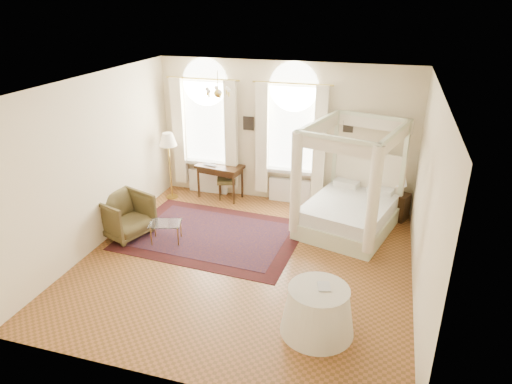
# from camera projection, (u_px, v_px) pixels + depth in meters

# --- Properties ---
(ground) EXTENTS (6.00, 6.00, 0.00)m
(ground) POSITION_uv_depth(u_px,v_px,m) (245.00, 262.00, 8.56)
(ground) COLOR brown
(ground) RESTS_ON ground
(room_walls) EXTENTS (6.00, 6.00, 6.00)m
(room_walls) POSITION_uv_depth(u_px,v_px,m) (244.00, 163.00, 7.77)
(room_walls) COLOR beige
(room_walls) RESTS_ON ground
(window_left) EXTENTS (1.62, 0.27, 3.29)m
(window_left) POSITION_uv_depth(u_px,v_px,m) (206.00, 136.00, 10.99)
(window_left) COLOR silver
(window_left) RESTS_ON room_walls
(window_right) EXTENTS (1.62, 0.27, 3.29)m
(window_right) POSITION_uv_depth(u_px,v_px,m) (291.00, 143.00, 10.44)
(window_right) COLOR silver
(window_right) RESTS_ON room_walls
(chandelier) EXTENTS (0.51, 0.45, 0.50)m
(chandelier) POSITION_uv_depth(u_px,v_px,m) (218.00, 92.00, 8.70)
(chandelier) COLOR #B5983C
(chandelier) RESTS_ON room_walls
(wall_pictures) EXTENTS (2.54, 0.03, 0.39)m
(wall_pictures) POSITION_uv_depth(u_px,v_px,m) (288.00, 125.00, 10.40)
(wall_pictures) COLOR black
(wall_pictures) RESTS_ON room_walls
(canopy_bed) EXTENTS (2.21, 2.49, 2.30)m
(canopy_bed) POSITION_uv_depth(u_px,v_px,m) (349.00, 207.00, 9.54)
(canopy_bed) COLOR beige
(canopy_bed) RESTS_ON ground
(nightstand) EXTENTS (0.54, 0.52, 0.60)m
(nightstand) POSITION_uv_depth(u_px,v_px,m) (398.00, 206.00, 10.11)
(nightstand) COLOR #311D0D
(nightstand) RESTS_ON ground
(nightstand_lamp) EXTENTS (0.29, 0.29, 0.43)m
(nightstand_lamp) POSITION_uv_depth(u_px,v_px,m) (400.00, 181.00, 9.90)
(nightstand_lamp) COLOR #B5983C
(nightstand_lamp) RESTS_ON nightstand
(writing_desk) EXTENTS (1.19, 0.75, 0.83)m
(writing_desk) POSITION_uv_depth(u_px,v_px,m) (220.00, 170.00, 11.04)
(writing_desk) COLOR #311D0D
(writing_desk) RESTS_ON ground
(laptop) EXTENTS (0.39, 0.30, 0.03)m
(laptop) POSITION_uv_depth(u_px,v_px,m) (211.00, 164.00, 11.02)
(laptop) COLOR black
(laptop) RESTS_ON writing_desk
(stool) EXTENTS (0.56, 0.56, 0.51)m
(stool) POSITION_uv_depth(u_px,v_px,m) (226.00, 182.00, 11.12)
(stool) COLOR #4B4320
(stool) RESTS_ON ground
(armchair) EXTENTS (1.22, 1.21, 0.87)m
(armchair) POSITION_uv_depth(u_px,v_px,m) (125.00, 216.00, 9.37)
(armchair) COLOR #473B1E
(armchair) RESTS_ON ground
(coffee_table) EXTENTS (0.71, 0.59, 0.42)m
(coffee_table) POSITION_uv_depth(u_px,v_px,m) (166.00, 225.00, 9.12)
(coffee_table) COLOR silver
(coffee_table) RESTS_ON ground
(floor_lamp) EXTENTS (0.42, 0.42, 1.64)m
(floor_lamp) POSITION_uv_depth(u_px,v_px,m) (168.00, 143.00, 10.75)
(floor_lamp) COLOR #B5983C
(floor_lamp) RESTS_ON ground
(oriental_rug) EXTENTS (3.69, 2.75, 0.01)m
(oriental_rug) POSITION_uv_depth(u_px,v_px,m) (212.00, 235.00, 9.51)
(oriental_rug) COLOR #390D0F
(oriental_rug) RESTS_ON ground
(side_table) EXTENTS (1.10, 1.10, 0.75)m
(side_table) POSITION_uv_depth(u_px,v_px,m) (318.00, 310.00, 6.66)
(side_table) COLOR white
(side_table) RESTS_ON ground
(book) EXTENTS (0.23, 0.28, 0.02)m
(book) POSITION_uv_depth(u_px,v_px,m) (318.00, 286.00, 6.54)
(book) COLOR black
(book) RESTS_ON side_table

